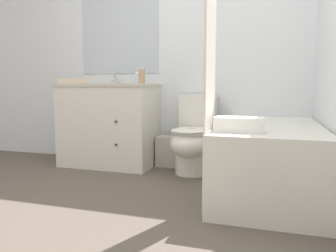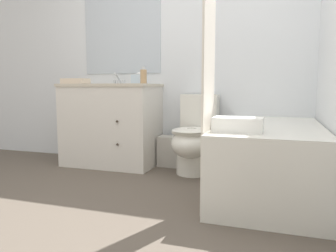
# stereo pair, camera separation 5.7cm
# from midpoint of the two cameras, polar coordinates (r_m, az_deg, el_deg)

# --- Properties ---
(ground_plane) EXTENTS (14.00, 14.00, 0.00)m
(ground_plane) POSITION_cam_midpoint_polar(r_m,az_deg,el_deg) (2.14, -9.36, -16.29)
(ground_plane) COLOR brown
(wall_back) EXTENTS (8.00, 0.06, 2.50)m
(wall_back) POSITION_cam_midpoint_polar(r_m,az_deg,el_deg) (3.58, 2.71, 13.42)
(wall_back) COLOR silver
(wall_back) RESTS_ON ground_plane
(wall_right) EXTENTS (0.05, 2.66, 2.50)m
(wall_right) POSITION_cam_midpoint_polar(r_m,az_deg,el_deg) (2.65, 26.66, 15.08)
(wall_right) COLOR silver
(wall_right) RESTS_ON ground_plane
(vanity_cabinet) EXTENTS (0.99, 0.60, 0.87)m
(vanity_cabinet) POSITION_cam_midpoint_polar(r_m,az_deg,el_deg) (3.57, -10.57, 0.35)
(vanity_cabinet) COLOR silver
(vanity_cabinet) RESTS_ON ground_plane
(sink_faucet) EXTENTS (0.14, 0.12, 0.12)m
(sink_faucet) POSITION_cam_midpoint_polar(r_m,az_deg,el_deg) (3.71, -9.41, 7.76)
(sink_faucet) COLOR silver
(sink_faucet) RESTS_ON vanity_cabinet
(toilet) EXTENTS (0.38, 0.68, 0.76)m
(toilet) POSITION_cam_midpoint_polar(r_m,az_deg,el_deg) (3.18, 3.80, -2.25)
(toilet) COLOR silver
(toilet) RESTS_ON ground_plane
(bathtub) EXTENTS (0.76, 1.50, 0.54)m
(bathtub) POSITION_cam_midpoint_polar(r_m,az_deg,el_deg) (2.73, 16.57, -5.37)
(bathtub) COLOR silver
(bathtub) RESTS_ON ground_plane
(shower_curtain) EXTENTS (0.02, 0.35, 1.90)m
(shower_curtain) POSITION_cam_midpoint_polar(r_m,az_deg,el_deg) (2.22, 6.57, 9.85)
(shower_curtain) COLOR silver
(shower_curtain) RESTS_ON ground_plane
(wastebasket) EXTENTS (0.22, 0.19, 0.32)m
(wastebasket) POSITION_cam_midpoint_polar(r_m,az_deg,el_deg) (3.50, -0.49, -4.38)
(wastebasket) COLOR #B7B2A8
(wastebasket) RESTS_ON ground_plane
(tissue_box) EXTENTS (0.13, 0.14, 0.12)m
(tissue_box) POSITION_cam_midpoint_polar(r_m,az_deg,el_deg) (3.44, -5.81, 8.14)
(tissue_box) COLOR silver
(tissue_box) RESTS_ON vanity_cabinet
(soap_dispenser) EXTENTS (0.07, 0.07, 0.17)m
(soap_dispenser) POSITION_cam_midpoint_polar(r_m,az_deg,el_deg) (3.36, -5.04, 8.65)
(soap_dispenser) COLOR tan
(soap_dispenser) RESTS_ON vanity_cabinet
(hand_towel_folded) EXTENTS (0.26, 0.17, 0.06)m
(hand_towel_folded) POSITION_cam_midpoint_polar(r_m,az_deg,el_deg) (3.58, -16.63, 7.50)
(hand_towel_folded) COLOR beige
(hand_towel_folded) RESTS_ON vanity_cabinet
(bath_towel_folded) EXTENTS (0.32, 0.18, 0.10)m
(bath_towel_folded) POSITION_cam_midpoint_polar(r_m,az_deg,el_deg) (2.19, 11.59, 0.27)
(bath_towel_folded) COLOR white
(bath_towel_folded) RESTS_ON bathtub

